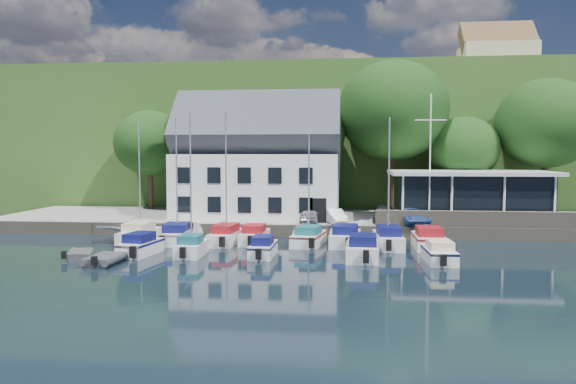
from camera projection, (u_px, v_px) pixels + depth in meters
name	position (u px, v px, depth m)	size (l,w,h in m)	color
ground	(333.00, 267.00, 32.51)	(180.00, 180.00, 0.00)	black
quay	(338.00, 222.00, 49.84)	(60.00, 13.00, 1.00)	#999994
quay_face	(337.00, 232.00, 43.39)	(60.00, 0.30, 1.00)	#696154
hillside	(343.00, 145.00, 93.46)	(160.00, 75.00, 16.00)	#31521E
field_patch	(388.00, 99.00, 99.99)	(50.00, 30.00, 0.30)	#5F6B35
farmhouse	(497.00, 59.00, 80.38)	(10.40, 7.00, 8.20)	beige
harbor_building	(258.00, 167.00, 49.24)	(14.40, 8.20, 8.70)	white
club_pavilion	(469.00, 195.00, 47.02)	(13.20, 7.20, 4.10)	black
seawall	(496.00, 219.00, 42.45)	(18.00, 0.50, 1.20)	#696154
gangway	(121.00, 239.00, 43.17)	(1.20, 6.00, 1.40)	silver
car_silver	(310.00, 215.00, 45.42)	(1.47, 3.64, 1.24)	#A4A5A9
car_white	(335.00, 216.00, 44.73)	(1.22, 3.49, 1.15)	silver
car_dgrey	(384.00, 214.00, 45.86)	(1.71, 4.21, 1.22)	#28282C
car_blue	(411.00, 216.00, 44.30)	(1.55, 3.93, 1.35)	#305192
flagpole	(430.00, 159.00, 44.16)	(2.46, 0.20, 10.23)	white
tree_0	(150.00, 160.00, 56.19)	(7.22, 7.22, 9.86)	black
tree_1	(204.00, 155.00, 55.26)	(7.98, 7.98, 10.91)	black
tree_2	(302.00, 152.00, 53.47)	(8.37, 8.37, 11.43)	black
tree_3	(393.00, 136.00, 53.22)	(10.51, 10.51, 14.37)	black
tree_4	(463.00, 165.00, 52.16)	(6.58, 6.58, 8.99)	black
tree_5	(545.00, 147.00, 51.16)	(9.06, 9.06, 12.39)	black
boat_r1_0	(139.00, 178.00, 40.78)	(2.10, 6.39, 9.58)	white
boat_r1_1	(177.00, 182.00, 40.98)	(2.16, 6.47, 9.02)	white
boat_r1_2	(226.00, 182.00, 40.52)	(1.83, 6.50, 8.97)	white
boat_r1_3	(255.00, 234.00, 40.97)	(1.90, 5.51, 1.43)	white
boat_r1_4	(309.00, 185.00, 39.99)	(2.01, 6.11, 8.68)	white
boat_r1_5	(345.00, 235.00, 40.13)	(2.12, 6.29, 1.51)	white
boat_r1_6	(389.00, 180.00, 38.94)	(1.91, 6.64, 9.42)	white
boat_r1_7	(429.00, 237.00, 39.00)	(2.17, 5.89, 1.50)	white
boat_r2_0	(141.00, 244.00, 36.36)	(1.78, 5.36, 1.48)	white
boat_r2_1	(191.00, 190.00, 35.80)	(1.72, 4.68, 8.50)	white
boat_r2_2	(263.00, 246.00, 35.89)	(1.56, 5.21, 1.34)	white
boat_r2_3	(363.00, 247.00, 34.90)	(2.12, 5.98, 1.56)	white
boat_r2_4	(439.00, 251.00, 33.91)	(1.78, 5.15, 1.36)	white
dinghy_0	(80.00, 253.00, 35.29)	(1.65, 2.76, 0.64)	#38383D
dinghy_1	(105.00, 258.00, 33.45)	(1.86, 3.09, 0.72)	#38383D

